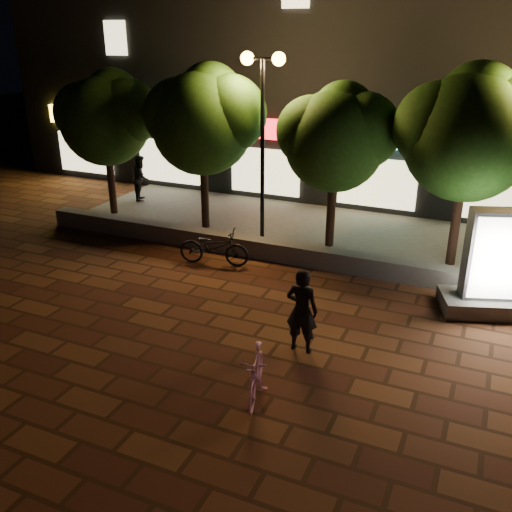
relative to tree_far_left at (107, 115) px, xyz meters
The scene contains 14 objects.
ground 9.43m from the tree_far_left, 38.18° to the right, with size 80.00×80.00×0.00m, color brown.
retaining_wall 7.72m from the tree_far_left, 11.89° to the right, with size 16.00×0.45×0.50m, color slate.
sidewalk 7.74m from the tree_far_left, ahead, with size 16.00×5.00×0.08m, color slate.
building_block 10.38m from the tree_far_left, 47.32° to the left, with size 28.00×8.12×11.30m.
tree_far_left is the anchor object (origin of this frame).
tree_left 3.51m from the tree_far_left, ahead, with size 3.60×3.00×4.89m.
tree_mid 7.50m from the tree_far_left, ahead, with size 3.24×2.70×4.50m.
tree_right 10.81m from the tree_far_left, ahead, with size 3.72×3.10×5.07m.
street_lamp_left 5.50m from the tree_far_left, ahead, with size 1.26×0.36×5.18m.
ad_kiosk 12.31m from the tree_far_left, 11.15° to the right, with size 2.40×1.73×2.35m.
scooter_pink 11.41m from the tree_far_left, 40.97° to the right, with size 0.42×1.48×0.89m, color #E48DCE.
rider 10.46m from the tree_far_left, 32.96° to the right, with size 0.62×0.41×1.71m, color black.
scooter_parked 6.25m from the tree_far_left, 26.15° to the right, with size 0.66×1.88×0.99m, color black.
pedestrian 2.90m from the tree_far_left, 92.56° to the left, with size 0.78×0.61×1.61m, color black.
Camera 1 is at (4.57, -8.95, 5.78)m, focal length 38.91 mm.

